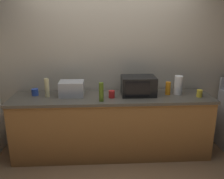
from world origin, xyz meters
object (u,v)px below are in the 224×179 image
toaster_oven (72,89)px  bottle_hand_soap (47,88)px  paper_towel_roll (178,85)px  mug_yellow (199,93)px  bottle_dish_soap (168,88)px  mug_blue (35,92)px  bottle_olive_oil (101,92)px  mug_red (112,94)px  microwave (138,86)px

toaster_oven → bottle_hand_soap: 0.34m
paper_towel_roll → mug_yellow: paper_towel_roll is taller
mug_yellow → bottle_dish_soap: bearing=162.4°
bottle_hand_soap → mug_yellow: bottle_hand_soap is taller
bottle_dish_soap → paper_towel_roll: bearing=4.4°
mug_blue → bottle_hand_soap: bearing=-20.6°
mug_yellow → bottle_olive_oil: bearing=-175.5°
toaster_oven → mug_red: 0.58m
microwave → mug_red: microwave is taller
microwave → paper_towel_roll: size_ratio=1.78×
bottle_hand_soap → bottle_olive_oil: bearing=-17.4°
toaster_oven → bottle_olive_oil: bottle_olive_oil is taller
mug_blue → mug_red: (1.09, -0.16, 0.00)m
bottle_dish_soap → mug_blue: bottle_dish_soap is taller
microwave → bottle_dish_soap: microwave is taller
microwave → bottle_olive_oil: microwave is taller
bottle_olive_oil → mug_red: size_ratio=2.54×
microwave → paper_towel_roll: same height
mug_blue → toaster_oven: bearing=-5.0°
mug_red → microwave: bearing=15.4°
toaster_oven → bottle_dish_soap: bearing=-0.9°
bottle_hand_soap → toaster_oven: bearing=4.2°
bottle_dish_soap → bottle_hand_soap: size_ratio=0.72×
paper_towel_roll → mug_red: 0.98m
toaster_oven → mug_yellow: bearing=-4.9°
mug_blue → mug_red: mug_red is taller
bottle_olive_oil → bottle_dish_soap: size_ratio=1.36×
microwave → bottle_dish_soap: size_ratio=2.58×
microwave → bottle_olive_oil: (-0.53, -0.25, -0.01)m
paper_towel_roll → mug_blue: (-2.05, 0.06, -0.09)m
toaster_oven → mug_blue: bearing=175.0°
bottle_dish_soap → bottle_hand_soap: bottle_hand_soap is taller
bottle_dish_soap → toaster_oven: bearing=179.1°
toaster_oven → paper_towel_roll: 1.53m
bottle_hand_soap → mug_yellow: (2.13, -0.13, -0.08)m
bottle_olive_oil → mug_yellow: (1.37, 0.11, -0.08)m
mug_red → mug_yellow: bearing=-1.6°
microwave → mug_yellow: microwave is taller
bottle_olive_oil → bottle_dish_soap: bottle_olive_oil is taller
bottle_dish_soap → bottle_hand_soap: bearing=-179.9°
toaster_oven → bottle_dish_soap: toaster_oven is taller
mug_yellow → mug_blue: mug_yellow is taller
mug_yellow → mug_red: 1.23m
microwave → bottle_hand_soap: 1.29m
bottle_hand_soap → mug_yellow: size_ratio=2.55×
microwave → bottle_hand_soap: bearing=-179.4°
bottle_dish_soap → mug_red: bottle_dish_soap is taller
mug_yellow → mug_blue: 2.32m
microwave → bottle_olive_oil: 0.59m
toaster_oven → bottle_hand_soap: (-0.34, -0.02, 0.03)m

